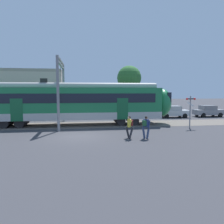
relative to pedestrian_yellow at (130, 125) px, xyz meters
The scene contains 10 objects.
ground_plane 4.07m from the pedestrian_yellow, 160.15° to the left, with size 160.00×160.00×0.00m, color #38383D.
pedestrian_yellow is the anchor object (origin of this frame).
pedestrian_navy 1.18m from the pedestrian_yellow, ahead, with size 0.70×0.51×1.67m.
parked_car_silver 14.56m from the pedestrian_yellow, 54.03° to the left, with size 4.04×1.83×1.54m.
parked_car_grey 18.21m from the pedestrian_yellow, 41.26° to the left, with size 4.03×1.82×1.54m.
catenary_gantry 9.48m from the pedestrian_yellow, 127.93° to the left, with size 0.24×6.64×6.53m.
crossing_signal 7.74m from the pedestrian_yellow, 29.43° to the left, with size 0.96×0.22×3.00m.
background_building 21.93m from the pedestrian_yellow, 130.61° to the left, with size 16.24×5.00×9.20m.
street_tree_right 21.51m from the pedestrian_yellow, 77.62° to the left, with size 4.02×4.02×7.71m.
street_tree_left 22.85m from the pedestrian_yellow, 120.59° to the left, with size 3.28×3.28×6.85m.
Camera 1 is at (0.21, -16.80, 3.46)m, focal length 35.00 mm.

